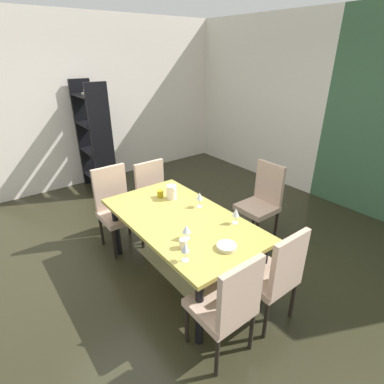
# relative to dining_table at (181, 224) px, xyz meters

# --- Properties ---
(ground_plane) EXTENTS (5.94, 6.18, 0.02)m
(ground_plane) POSITION_rel_dining_table_xyz_m (-0.38, 0.03, -0.67)
(ground_plane) COLOR #292819
(back_panel_interior) EXTENTS (3.02, 0.10, 2.88)m
(back_panel_interior) POSITION_rel_dining_table_xyz_m (-1.84, 3.07, 0.78)
(back_panel_interior) COLOR silver
(back_panel_interior) RESTS_ON ground_plane
(left_interior_panel) EXTENTS (0.10, 6.18, 2.88)m
(left_interior_panel) POSITION_rel_dining_table_xyz_m (-3.30, 0.03, 0.78)
(left_interior_panel) COLOR silver
(left_interior_panel) RESTS_ON ground_plane
(dining_table) EXTENTS (1.77, 0.98, 0.74)m
(dining_table) POSITION_rel_dining_table_xyz_m (0.00, 0.00, 0.00)
(dining_table) COLOR #B09D45
(dining_table) RESTS_ON ground_plane
(chair_right_far) EXTENTS (0.44, 0.44, 0.98)m
(chair_right_far) POSITION_rel_dining_table_xyz_m (0.99, 0.28, -0.12)
(chair_right_far) COLOR tan
(chair_right_far) RESTS_ON ground_plane
(chair_left_far) EXTENTS (0.44, 0.44, 0.97)m
(chair_left_far) POSITION_rel_dining_table_xyz_m (-0.99, 0.28, -0.13)
(chair_left_far) COLOR tan
(chair_left_far) RESTS_ON ground_plane
(chair_head_far) EXTENTS (0.44, 0.45, 1.01)m
(chair_head_far) POSITION_rel_dining_table_xyz_m (-0.01, 1.29, -0.11)
(chair_head_far) COLOR tan
(chair_head_far) RESTS_ON ground_plane
(chair_left_near) EXTENTS (0.44, 0.44, 1.03)m
(chair_left_near) POSITION_rel_dining_table_xyz_m (-1.00, -0.28, -0.10)
(chair_left_near) COLOR tan
(chair_left_near) RESTS_ON ground_plane
(chair_right_near) EXTENTS (0.44, 0.44, 0.98)m
(chair_right_near) POSITION_rel_dining_table_xyz_m (0.99, -0.28, -0.12)
(chair_right_near) COLOR tan
(chair_right_near) RESTS_ON ground_plane
(display_shelf) EXTENTS (0.76, 0.35, 1.86)m
(display_shelf) POSITION_rel_dining_table_xyz_m (-2.82, 0.21, 0.28)
(display_shelf) COLOR black
(display_shelf) RESTS_ON ground_plane
(wine_glass_corner) EXTENTS (0.07, 0.07, 0.17)m
(wine_glass_corner) POSITION_rel_dining_table_xyz_m (-0.07, 0.30, 0.21)
(wine_glass_corner) COLOR silver
(wine_glass_corner) RESTS_ON dining_table
(wine_glass_front) EXTENTS (0.07, 0.07, 0.17)m
(wine_glass_front) POSITION_rel_dining_table_xyz_m (0.42, 0.36, 0.20)
(wine_glass_front) COLOR silver
(wine_glass_front) RESTS_ON dining_table
(wine_glass_near_window) EXTENTS (0.07, 0.07, 0.17)m
(wine_glass_near_window) POSITION_rel_dining_table_xyz_m (0.58, -0.38, 0.21)
(wine_glass_near_window) COLOR silver
(wine_glass_near_window) RESTS_ON dining_table
(wine_glass_rear) EXTENTS (0.08, 0.08, 0.14)m
(wine_glass_rear) POSITION_rel_dining_table_xyz_m (0.34, -0.18, 0.18)
(wine_glass_rear) COLOR silver
(wine_glass_rear) RESTS_ON dining_table
(serving_bowl_west) EXTENTS (0.17, 0.17, 0.04)m
(serving_bowl_west) POSITION_rel_dining_table_xyz_m (0.67, 0.00, 0.10)
(serving_bowl_west) COLOR beige
(serving_bowl_west) RESTS_ON dining_table
(cup_near_shelf) EXTENTS (0.07, 0.07, 0.08)m
(cup_near_shelf) POSITION_rel_dining_table_xyz_m (-0.53, 0.09, 0.12)
(cup_near_shelf) COLOR #AA9113
(cup_near_shelf) RESTS_ON dining_table
(cup_left) EXTENTS (0.07, 0.07, 0.08)m
(cup_left) POSITION_rel_dining_table_xyz_m (0.43, -0.29, 0.12)
(cup_left) COLOR beige
(cup_left) RESTS_ON dining_table
(pitcher_south) EXTENTS (0.13, 0.12, 0.16)m
(pitcher_south) POSITION_rel_dining_table_xyz_m (-0.42, 0.17, 0.16)
(pitcher_south) COLOR white
(pitcher_south) RESTS_ON dining_table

